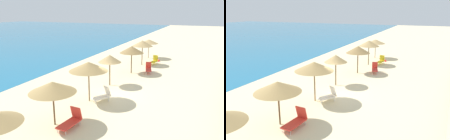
{
  "view_description": "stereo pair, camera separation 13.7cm",
  "coord_description": "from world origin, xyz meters",
  "views": [
    {
      "loc": [
        -14.99,
        -6.69,
        6.32
      ],
      "look_at": [
        2.45,
        0.58,
        1.34
      ],
      "focal_mm": 37.43,
      "sensor_mm": 36.0,
      "label": 1
    },
    {
      "loc": [
        -14.94,
        -6.81,
        6.32
      ],
      "look_at": [
        2.45,
        0.58,
        1.34
      ],
      "focal_mm": 37.43,
      "sensor_mm": 36.0,
      "label": 2
    }
  ],
  "objects": [
    {
      "name": "ground_plane",
      "position": [
        0.0,
        0.0,
        0.0
      ],
      "size": [
        160.0,
        160.0,
        0.0
      ],
      "primitive_type": "plane",
      "color": "beige"
    },
    {
      "name": "lounge_chair_4",
      "position": [
        11.59,
        -0.97,
        0.4
      ],
      "size": [
        1.49,
        0.79,
        1.0
      ],
      "rotation": [
        0.0,
        0.0,
        1.42
      ],
      "color": "yellow",
      "rests_on": "ground_plane"
    },
    {
      "name": "lounge_chair_1",
      "position": [
        7.69,
        -1.27,
        0.43
      ],
      "size": [
        1.65,
        0.95,
        1.0
      ],
      "rotation": [
        0.0,
        0.0,
        1.84
      ],
      "color": "red",
      "rests_on": "ground_plane"
    },
    {
      "name": "beach_umbrella_4",
      "position": [
        2.41,
        0.77,
        2.31
      ],
      "size": [
        1.94,
        1.94,
        2.63
      ],
      "color": "brown",
      "rests_on": "ground_plane"
    },
    {
      "name": "lounge_chair_0",
      "position": [
        -1.07,
        -0.19,
        0.44
      ],
      "size": [
        1.45,
        1.2,
        1.05
      ],
      "rotation": [
        0.0,
        0.0,
        1.01
      ],
      "color": "white",
      "rests_on": "ground_plane"
    },
    {
      "name": "beach_umbrella_7",
      "position": [
        14.67,
        0.48,
        2.2
      ],
      "size": [
        2.46,
        2.46,
        2.47
      ],
      "color": "brown",
      "rests_on": "ground_plane"
    },
    {
      "name": "beach_umbrella_2",
      "position": [
        -5.21,
        0.87,
        2.22
      ],
      "size": [
        2.6,
        2.6,
        2.53
      ],
      "color": "brown",
      "rests_on": "ground_plane"
    },
    {
      "name": "beach_umbrella_5",
      "position": [
        6.8,
        0.28,
        2.4
      ],
      "size": [
        2.4,
        2.4,
        2.76
      ],
      "color": "brown",
      "rests_on": "ground_plane"
    },
    {
      "name": "beach_ball",
      "position": [
        13.12,
        -1.22,
        0.14
      ],
      "size": [
        0.27,
        0.27,
        0.27
      ],
      "primitive_type": "sphere",
      "color": "red",
      "rests_on": "ground_plane"
    },
    {
      "name": "beach_umbrella_6",
      "position": [
        10.75,
        0.27,
        2.49
      ],
      "size": [
        2.35,
        2.35,
        2.83
      ],
      "color": "brown",
      "rests_on": "ground_plane"
    },
    {
      "name": "lounge_chair_2",
      "position": [
        -5.12,
        -0.15,
        0.41
      ],
      "size": [
        1.6,
        0.82,
        1.04
      ],
      "rotation": [
        0.0,
        0.0,
        1.47
      ],
      "color": "red",
      "rests_on": "ground_plane"
    },
    {
      "name": "beach_umbrella_3",
      "position": [
        -1.38,
        0.72,
        2.51
      ],
      "size": [
        2.7,
        2.7,
        2.83
      ],
      "color": "brown",
      "rests_on": "ground_plane"
    }
  ]
}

